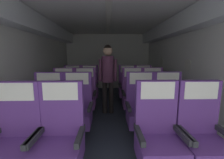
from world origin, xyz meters
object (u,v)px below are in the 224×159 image
seat_a_left_window (16,141)px  seat_d_left_aisle (90,88)px  seat_b_left_window (49,110)px  seat_d_right_window (127,87)px  seat_a_right_window (158,138)px  seat_a_right_aisle (202,138)px  seat_c_left_window (64,96)px  seat_c_right_window (133,96)px  flight_attendant (108,72)px  seat_a_left_aisle (60,140)px  seat_d_left_window (73,88)px  seat_d_right_aisle (143,87)px  seat_b_left_aisle (77,110)px  seat_b_right_window (141,109)px  seat_b_right_aisle (168,109)px  seat_c_left_aisle (85,96)px  seat_c_right_aisle (153,95)px

seat_a_left_window → seat_d_left_aisle: size_ratio=1.00×
seat_b_left_window → seat_d_right_window: bearing=48.8°
seat_a_right_window → seat_a_right_aisle: bearing=-1.8°
seat_a_right_window → seat_c_left_window: same height
seat_c_right_window → flight_attendant: 0.81m
seat_a_left_aisle → seat_d_left_window: same height
seat_a_right_aisle → seat_a_left_window: bearing=-179.9°
seat_a_right_aisle → flight_attendant: (-1.06, 1.99, 0.54)m
seat_b_left_window → seat_c_left_window: (0.00, 0.89, 0.00)m
seat_a_right_window → seat_d_left_aisle: size_ratio=1.00×
seat_b_left_window → seat_d_right_aisle: size_ratio=1.00×
seat_a_right_aisle → seat_a_right_window: 0.50m
seat_b_left_window → seat_c_left_window: 0.89m
seat_b_left_aisle → seat_c_left_window: bearing=118.4°
seat_a_left_window → seat_b_left_aisle: size_ratio=1.00×
seat_a_right_aisle → seat_c_right_window: size_ratio=1.00×
seat_b_left_window → seat_d_right_window: 2.41m
seat_b_left_aisle → seat_b_right_window: (1.10, -0.00, 0.00)m
seat_b_left_window → seat_b_left_aisle: bearing=0.3°
seat_d_right_aisle → flight_attendant: 1.41m
seat_a_right_aisle → seat_d_left_window: same height
seat_b_right_aisle → seat_c_left_aisle: same height
seat_a_right_aisle → seat_b_left_window: (-2.08, 0.92, 0.00)m
seat_a_left_aisle → seat_a_left_window: bearing=-178.9°
seat_a_left_aisle → seat_d_right_aisle: (1.58, 2.75, 0.00)m
seat_b_right_aisle → seat_d_right_aisle: size_ratio=1.00×
seat_b_right_aisle → seat_a_right_aisle: bearing=-89.4°
seat_a_left_aisle → seat_b_right_aisle: size_ratio=1.00×
seat_b_left_window → seat_c_left_window: bearing=89.8°
seat_c_right_aisle → seat_d_left_aisle: 1.82m
seat_d_left_window → seat_b_left_window: bearing=-89.7°
seat_a_left_aisle → seat_c_left_aisle: 1.83m
seat_b_right_window → flight_attendant: size_ratio=0.68×
seat_a_right_window → flight_attendant: 2.13m
seat_a_right_window → seat_c_left_window: size_ratio=1.00×
seat_d_right_window → seat_c_left_window: bearing=-149.9°
seat_a_right_aisle → seat_c_left_aisle: same height
seat_b_right_aisle → seat_d_right_window: (-0.48, 1.80, 0.00)m
seat_a_left_window → seat_b_left_window: bearing=90.1°
seat_a_right_aisle → seat_c_left_aisle: size_ratio=1.00×
seat_a_left_window → seat_c_left_aisle: same height
seat_d_right_aisle → seat_d_right_window: (-0.48, -0.02, 0.00)m
seat_c_left_window → flight_attendant: (1.01, 0.17, 0.54)m
seat_a_left_window → seat_c_right_window: same height
seat_b_right_aisle → seat_c_right_window: same height
seat_c_left_aisle → seat_d_right_aisle: same height
seat_a_left_aisle → seat_b_right_window: 1.43m
seat_c_left_window → seat_d_right_aisle: bearing=24.5°
seat_b_left_window → seat_c_right_aisle: (2.06, 0.91, 0.00)m
seat_b_right_aisle → seat_d_right_window: 1.87m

